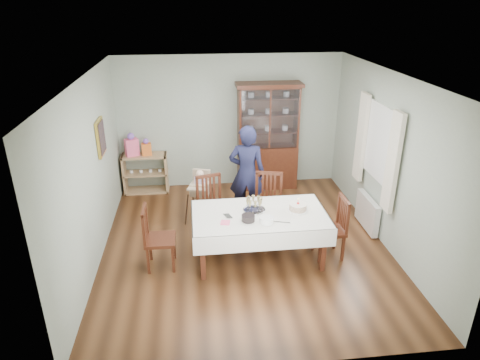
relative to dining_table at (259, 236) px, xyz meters
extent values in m
plane|color=#593319|center=(-0.17, 0.39, -0.38)|extent=(5.00, 5.00, 0.00)
plane|color=#9EAA99|center=(-0.17, 2.89, 0.97)|extent=(4.50, 0.00, 4.50)
plane|color=#9EAA99|center=(-2.42, 0.39, 0.97)|extent=(0.00, 5.00, 5.00)
plane|color=#9EAA99|center=(2.08, 0.39, 0.97)|extent=(0.00, 5.00, 5.00)
plane|color=white|center=(-0.17, 0.39, 2.32)|extent=(5.00, 5.00, 0.00)
cube|color=#472111|center=(0.00, 0.00, 0.34)|extent=(1.91, 1.06, 0.06)
cube|color=silver|center=(0.00, 0.00, 0.37)|extent=(2.01, 1.16, 0.01)
cube|color=#472111|center=(0.58, 2.65, 0.07)|extent=(1.20, 0.45, 0.90)
cube|color=white|center=(0.58, 2.46, 1.12)|extent=(1.12, 0.01, 1.16)
cube|color=#472111|center=(0.58, 2.65, 1.76)|extent=(1.30, 0.48, 0.07)
cube|color=tan|center=(-1.92, 2.67, -0.36)|extent=(0.90, 0.38, 0.04)
cube|color=tan|center=(-1.92, 2.67, 0.02)|extent=(0.90, 0.38, 0.03)
cube|color=tan|center=(-1.92, 2.67, 0.40)|extent=(0.90, 0.38, 0.04)
cube|color=tan|center=(-2.34, 2.67, 0.02)|extent=(0.04, 0.38, 0.80)
cube|color=tan|center=(-1.50, 2.67, 0.02)|extent=(0.04, 0.38, 0.80)
cube|color=gold|center=(-2.39, 1.19, 1.27)|extent=(0.04, 0.48, 0.58)
cube|color=white|center=(2.05, 0.69, 1.17)|extent=(0.04, 1.02, 1.22)
cube|color=silver|center=(1.99, 0.07, 1.07)|extent=(0.07, 0.30, 1.55)
cube|color=silver|center=(1.99, 1.31, 1.07)|extent=(0.07, 0.30, 1.55)
cube|color=white|center=(1.99, 0.69, -0.08)|extent=(0.10, 0.80, 0.55)
cube|color=#472111|center=(-0.65, 0.79, 0.08)|extent=(0.56, 0.56, 0.05)
cube|color=#472111|center=(-0.71, 0.99, 0.35)|extent=(0.43, 0.15, 0.53)
cube|color=#472111|center=(0.25, 0.69, 0.10)|extent=(0.57, 0.57, 0.05)
cube|color=#472111|center=(0.30, 0.89, 0.39)|extent=(0.45, 0.15, 0.56)
cube|color=#472111|center=(-1.47, -0.05, 0.06)|extent=(0.44, 0.44, 0.05)
cube|color=#472111|center=(-1.67, -0.05, 0.33)|extent=(0.04, 0.42, 0.51)
cube|color=#472111|center=(1.06, -0.06, 0.06)|extent=(0.45, 0.45, 0.05)
cube|color=#472111|center=(1.26, -0.06, 0.33)|extent=(0.05, 0.42, 0.52)
imported|color=black|center=(-0.02, 1.29, 0.48)|extent=(0.71, 0.55, 1.74)
cube|color=tan|center=(-0.84, 1.32, 0.23)|extent=(0.38, 0.36, 0.22)
cube|color=tan|center=(-0.84, 1.32, 0.41)|extent=(0.32, 0.15, 0.26)
cube|color=tan|center=(-0.84, 1.32, 0.30)|extent=(0.36, 0.24, 0.03)
cube|color=silver|center=(-0.84, 1.32, 0.38)|extent=(0.20, 0.17, 0.17)
sphere|color=beige|center=(-0.84, 1.32, 0.51)|extent=(0.14, 0.14, 0.14)
cylinder|color=silver|center=(-0.06, 0.11, 0.38)|extent=(0.33, 0.33, 0.01)
torus|color=silver|center=(-0.06, 0.11, 0.39)|extent=(0.34, 0.34, 0.01)
cylinder|color=white|center=(0.59, 0.03, 0.38)|extent=(0.30, 0.30, 0.02)
cylinder|color=brown|center=(0.59, 0.03, 0.44)|extent=(0.26, 0.26, 0.09)
cylinder|color=silver|center=(0.59, 0.03, 0.49)|extent=(0.26, 0.26, 0.01)
cylinder|color=#F24C4C|center=(0.59, 0.03, 0.53)|extent=(0.01, 0.01, 0.07)
sphere|color=yellow|center=(0.59, 0.03, 0.57)|extent=(0.02, 0.02, 0.02)
cylinder|color=black|center=(-0.19, -0.20, 0.42)|extent=(0.21, 0.21, 0.09)
cylinder|color=white|center=(0.06, -0.28, 0.42)|extent=(0.27, 0.27, 0.09)
cube|color=#FF5D87|center=(-0.53, -0.23, 0.38)|extent=(0.15, 0.15, 0.02)
cube|color=silver|center=(0.27, -0.30, 0.38)|extent=(0.25, 0.10, 0.01)
cube|color=#FF5D87|center=(-2.14, 2.65, 0.59)|extent=(0.29, 0.25, 0.34)
sphere|color=#E533B2|center=(-2.14, 2.65, 0.81)|extent=(0.14, 0.14, 0.14)
cube|color=orange|center=(-1.85, 2.65, 0.54)|extent=(0.20, 0.16, 0.24)
sphere|color=#E533B2|center=(-1.85, 2.65, 0.70)|extent=(0.11, 0.11, 0.11)
camera|label=1|loc=(-0.93, -5.53, 3.35)|focal=32.00mm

